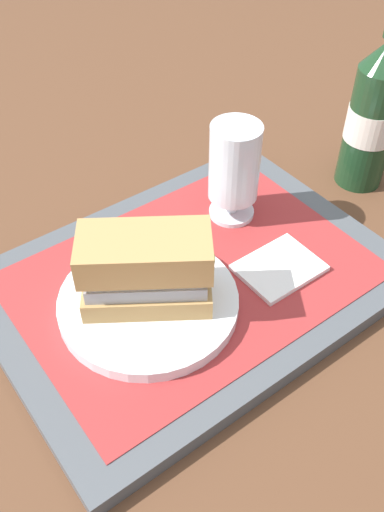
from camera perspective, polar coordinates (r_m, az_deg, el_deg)
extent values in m
plane|color=brown|center=(0.65, 0.00, -3.15)|extent=(3.00, 3.00, 0.00)
cube|color=#4C5156|center=(0.64, 0.00, -2.55)|extent=(0.44, 0.32, 0.02)
cube|color=#9E2D2D|center=(0.63, 0.00, -1.90)|extent=(0.38, 0.27, 0.00)
cylinder|color=white|center=(0.60, -4.41, -4.66)|extent=(0.19, 0.19, 0.01)
cube|color=tan|center=(0.58, -4.51, -3.44)|extent=(0.14, 0.13, 0.02)
cube|color=#9EA3A8|center=(0.57, -4.62, -2.09)|extent=(0.13, 0.11, 0.02)
cube|color=silver|center=(0.56, -4.69, -1.25)|extent=(0.12, 0.10, 0.01)
sphere|color=#47932D|center=(0.55, 0.50, -0.36)|extent=(0.04, 0.04, 0.04)
cube|color=tan|center=(0.55, -4.82, 0.37)|extent=(0.14, 0.13, 0.04)
cylinder|color=silver|center=(0.71, 3.99, 4.47)|extent=(0.06, 0.06, 0.01)
cylinder|color=silver|center=(0.70, 4.05, 5.41)|extent=(0.01, 0.01, 0.02)
cylinder|color=silver|center=(0.66, 4.31, 9.40)|extent=(0.06, 0.06, 0.09)
cylinder|color=gold|center=(0.68, 4.18, 7.31)|extent=(0.06, 0.06, 0.03)
cylinder|color=white|center=(0.67, 4.28, 8.83)|extent=(0.05, 0.05, 0.01)
cube|color=white|center=(0.64, 8.78, -1.18)|extent=(0.09, 0.07, 0.01)
cylinder|color=#19381E|center=(0.79, 17.50, 12.18)|extent=(0.06, 0.06, 0.17)
cylinder|color=silver|center=(0.79, 17.63, 12.69)|extent=(0.07, 0.07, 0.05)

